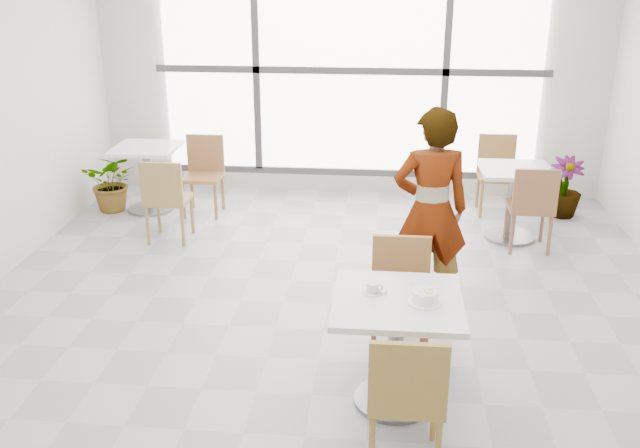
# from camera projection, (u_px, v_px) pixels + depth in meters

# --- Properties ---
(floor) EXTENTS (7.00, 7.00, 0.00)m
(floor) POSITION_uv_depth(u_px,v_px,m) (324.00, 330.00, 5.47)
(floor) COLOR #9E9EA5
(floor) RESTS_ON ground
(wall_back) EXTENTS (6.00, 0.00, 6.00)m
(wall_back) POSITION_uv_depth(u_px,v_px,m) (350.00, 70.00, 8.19)
(wall_back) COLOR silver
(wall_back) RESTS_ON ground
(window) EXTENTS (4.60, 0.07, 2.52)m
(window) POSITION_uv_depth(u_px,v_px,m) (350.00, 70.00, 8.13)
(window) COLOR white
(window) RESTS_ON ground
(main_table) EXTENTS (0.80, 0.80, 0.75)m
(main_table) POSITION_uv_depth(u_px,v_px,m) (396.00, 331.00, 4.40)
(main_table) COLOR silver
(main_table) RESTS_ON ground
(chair_near) EXTENTS (0.42, 0.42, 0.87)m
(chair_near) POSITION_uv_depth(u_px,v_px,m) (407.00, 393.00, 3.81)
(chair_near) COLOR olive
(chair_near) RESTS_ON ground
(chair_far) EXTENTS (0.42, 0.42, 0.87)m
(chair_far) POSITION_uv_depth(u_px,v_px,m) (400.00, 289.00, 5.01)
(chair_far) COLOR olive
(chair_far) RESTS_ON ground
(oatmeal_bowl) EXTENTS (0.21, 0.21, 0.09)m
(oatmeal_bowl) POSITION_uv_depth(u_px,v_px,m) (425.00, 297.00, 4.25)
(oatmeal_bowl) COLOR white
(oatmeal_bowl) RESTS_ON main_table
(coffee_cup) EXTENTS (0.16, 0.13, 0.07)m
(coffee_cup) POSITION_uv_depth(u_px,v_px,m) (373.00, 288.00, 4.39)
(coffee_cup) COLOR silver
(coffee_cup) RESTS_ON main_table
(person) EXTENTS (0.66, 0.48, 1.68)m
(person) POSITION_uv_depth(u_px,v_px,m) (431.00, 211.00, 5.57)
(person) COLOR black
(person) RESTS_ON ground
(bg_table_left) EXTENTS (0.70, 0.70, 0.75)m
(bg_table_left) POSITION_uv_depth(u_px,v_px,m) (148.00, 169.00, 7.92)
(bg_table_left) COLOR white
(bg_table_left) RESTS_ON ground
(bg_table_right) EXTENTS (0.70, 0.70, 0.75)m
(bg_table_right) POSITION_uv_depth(u_px,v_px,m) (514.00, 193.00, 7.11)
(bg_table_right) COLOR silver
(bg_table_right) RESTS_ON ground
(bg_chair_left_near) EXTENTS (0.42, 0.42, 0.87)m
(bg_chair_left_near) POSITION_uv_depth(u_px,v_px,m) (166.00, 195.00, 6.99)
(bg_chair_left_near) COLOR olive
(bg_chair_left_near) RESTS_ON ground
(bg_chair_left_far) EXTENTS (0.42, 0.42, 0.87)m
(bg_chair_left_far) POSITION_uv_depth(u_px,v_px,m) (204.00, 169.00, 7.87)
(bg_chair_left_far) COLOR #93623B
(bg_chair_left_far) RESTS_ON ground
(bg_chair_right_near) EXTENTS (0.42, 0.42, 0.87)m
(bg_chair_right_near) POSITION_uv_depth(u_px,v_px,m) (532.00, 203.00, 6.77)
(bg_chair_right_near) COLOR brown
(bg_chair_right_near) RESTS_ON ground
(bg_chair_right_far) EXTENTS (0.42, 0.42, 0.87)m
(bg_chair_right_far) POSITION_uv_depth(u_px,v_px,m) (497.00, 169.00, 7.89)
(bg_chair_right_far) COLOR olive
(bg_chair_right_far) RESTS_ON ground
(plant_left) EXTENTS (0.66, 0.58, 0.68)m
(plant_left) POSITION_uv_depth(u_px,v_px,m) (113.00, 182.00, 7.96)
(plant_left) COLOR #54763E
(plant_left) RESTS_ON ground
(plant_right) EXTENTS (0.41, 0.41, 0.67)m
(plant_right) POSITION_uv_depth(u_px,v_px,m) (564.00, 187.00, 7.78)
(plant_right) COLOR #528B4B
(plant_right) RESTS_ON ground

